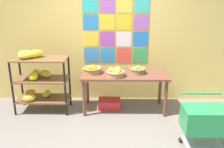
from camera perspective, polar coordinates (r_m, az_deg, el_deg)
ground at (r=3.86m, az=-1.32°, el=-15.19°), size 9.14×9.14×0.00m
back_wall_with_art at (r=4.88m, az=-0.73°, el=9.41°), size 5.02×0.07×2.75m
banana_shelf_unit at (r=4.71m, az=-17.12°, el=-0.29°), size 0.98×0.57×1.17m
display_table at (r=4.54m, az=2.92°, el=-0.95°), size 1.58×0.67×0.72m
fruit_basket_back_right at (r=4.35m, az=0.84°, el=0.37°), size 0.34×0.34×0.16m
fruit_basket_centre at (r=4.53m, az=6.05°, el=0.94°), size 0.29×0.29×0.14m
fruit_basket_left at (r=4.53m, az=-4.61°, el=1.09°), size 0.35×0.35×0.17m
produce_crate_under_table at (r=4.79m, az=-0.61°, el=-6.97°), size 0.42×0.30×0.18m
shopping_cart at (r=3.69m, az=20.80°, el=-10.21°), size 0.61×0.44×0.78m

